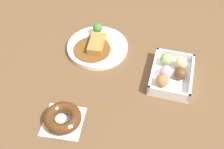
{
  "coord_description": "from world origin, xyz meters",
  "views": [
    {
      "loc": [
        0.64,
        0.16,
        0.77
      ],
      "look_at": [
        -0.0,
        -0.01,
        0.03
      ],
      "focal_mm": 47.11,
      "sensor_mm": 36.0,
      "label": 1
    }
  ],
  "objects": [
    {
      "name": "ground_plane",
      "position": [
        0.0,
        0.0,
        0.0
      ],
      "size": [
        1.6,
        1.6,
        0.0
      ],
      "primitive_type": "plane",
      "color": "brown"
    },
    {
      "name": "curry_plate",
      "position": [
        -0.14,
        -0.1,
        0.01
      ],
      "size": [
        0.23,
        0.23,
        0.07
      ],
      "color": "white",
      "rests_on": "ground_plane"
    },
    {
      "name": "donut_box",
      "position": [
        -0.07,
        0.19,
        0.02
      ],
      "size": [
        0.19,
        0.14,
        0.06
      ],
      "color": "white",
      "rests_on": "ground_plane"
    },
    {
      "name": "chocolate_ring_donut",
      "position": [
        0.2,
        -0.11,
        0.02
      ],
      "size": [
        0.13,
        0.13,
        0.04
      ],
      "color": "white",
      "rests_on": "ground_plane"
    }
  ]
}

